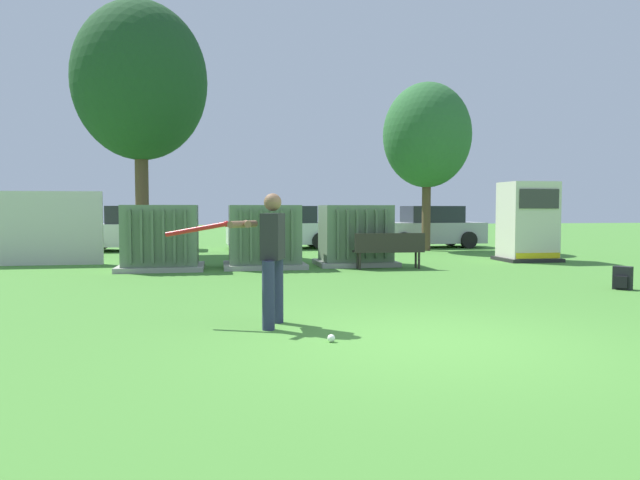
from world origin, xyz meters
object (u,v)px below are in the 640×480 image
sports_ball (331,338)px  parked_car_rightmost (429,228)px  transformer_mid_west (264,237)px  park_bench (389,248)px  transformer_mid_east (355,236)px  batter (269,252)px  transformer_west (161,238)px  parked_car_left_of_center (136,230)px  backpack (623,278)px  generator_enclosure (528,222)px  parked_car_right_of_center (284,229)px

sports_ball → parked_car_rightmost: parked_car_rightmost is taller
transformer_mid_west → park_bench: size_ratio=1.16×
transformer_mid_east → batter: (-3.01, -7.89, 0.19)m
transformer_west → transformer_mid_west: bearing=2.5°
parked_car_left_of_center → parked_car_rightmost: same height
parked_car_left_of_center → transformer_mid_west: bearing=-58.9°
transformer_mid_east → backpack: 6.82m
parked_car_rightmost → parked_car_left_of_center: bearing=179.5°
park_bench → parked_car_left_of_center: bearing=132.7°
generator_enclosure → park_bench: 4.94m
transformer_mid_west → transformer_mid_east: 2.49m
generator_enclosure → parked_car_right_of_center: size_ratio=0.54×
backpack → parked_car_left_of_center: bearing=130.8°
sports_ball → parked_car_rightmost: (6.87, 15.45, 0.71)m
parked_car_left_of_center → park_bench: bearing=-47.3°
transformer_mid_east → parked_car_right_of_center: bearing=99.8°
transformer_mid_east → backpack: size_ratio=4.77×
batter → parked_car_rightmost: bearing=62.5°
transformer_west → transformer_mid_east: 5.08m
parked_car_left_of_center → transformer_mid_east: bearing=-45.0°
park_bench → sports_ball: size_ratio=20.15×
transformer_west → sports_ball: (2.69, -8.61, -0.74)m
transformer_west → transformer_mid_east: size_ratio=1.00×
batter → backpack: (6.92, 2.34, -0.76)m
parked_car_rightmost → parked_car_right_of_center: bearing=176.1°
generator_enclosure → sports_ball: generator_enclosure is taller
transformer_mid_west → sports_ball: size_ratio=23.33×
batter → sports_ball: batter is taller
generator_enclosure → parked_car_rightmost: 6.19m
sports_ball → parked_car_right_of_center: bearing=85.7°
park_bench → parked_car_right_of_center: 8.28m
generator_enclosure → backpack: bearing=-102.7°
batter → generator_enclosure: bearing=45.1°
batter → parked_car_right_of_center: 14.90m
parked_car_rightmost → generator_enclosure: bearing=-83.0°
park_bench → parked_car_rightmost: parked_car_rightmost is taller
transformer_west → park_bench: 5.74m
backpack → park_bench: bearing=127.2°
parked_car_right_of_center → sports_ball: bearing=-94.3°
park_bench → parked_car_right_of_center: bearing=102.5°
transformer_mid_west → backpack: size_ratio=4.77×
transformer_west → parked_car_rightmost: 11.76m
transformer_mid_east → parked_car_rightmost: bearing=55.4°
backpack → parked_car_right_of_center: parked_car_right_of_center is taller
park_bench → backpack: (3.31, -4.37, -0.32)m
sports_ball → backpack: 7.14m
transformer_west → batter: (2.06, -7.56, 0.19)m
transformer_mid_east → transformer_west: bearing=-176.2°
transformer_west → generator_enclosure: (10.32, 0.72, 0.35)m
generator_enclosure → parked_car_rightmost: generator_enclosure is taller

